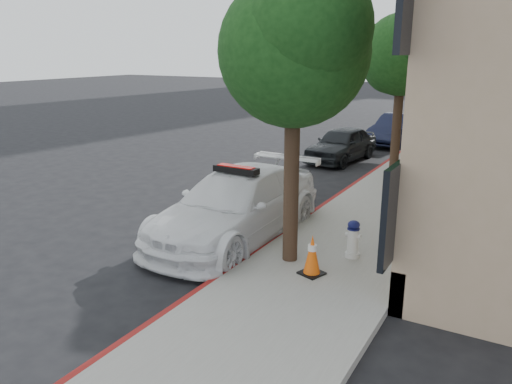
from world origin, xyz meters
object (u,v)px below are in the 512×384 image
at_px(fire_hydrant, 353,239).
at_px(parked_car_mid, 341,144).
at_px(police_car, 236,205).
at_px(traffic_cone, 312,255).
at_px(parked_car_far, 397,129).

bearing_deg(fire_hydrant, parked_car_mid, 110.00).
bearing_deg(parked_car_mid, police_car, -78.59).
bearing_deg(traffic_cone, police_car, 152.62).
relative_size(parked_car_mid, fire_hydrant, 5.04).
height_order(parked_car_far, traffic_cone, parked_car_far).
xyz_separation_m(parked_car_far, fire_hydrant, (2.77, -14.26, -0.16)).
bearing_deg(police_car, parked_car_mid, 96.19).
distance_m(parked_car_mid, traffic_cone, 11.10).
relative_size(fire_hydrant, traffic_cone, 1.00).
relative_size(parked_car_mid, parked_car_far, 0.94).
distance_m(police_car, fire_hydrant, 2.89).
height_order(police_car, parked_car_far, police_car).
height_order(parked_car_mid, parked_car_far, parked_car_far).
distance_m(police_car, parked_car_mid, 9.35).
distance_m(fire_hydrant, traffic_cone, 1.24).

